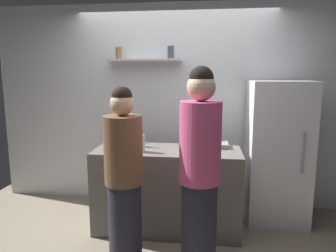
{
  "coord_description": "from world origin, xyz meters",
  "views": [
    {
      "loc": [
        0.39,
        -2.77,
        1.72
      ],
      "look_at": [
        -0.01,
        0.5,
        1.16
      ],
      "focal_mm": 32.9,
      "sensor_mm": 36.0,
      "label": 1
    }
  ],
  "objects_px": {
    "person_brown_jacket": "(124,179)",
    "person_pink_top": "(200,176)",
    "refrigerator": "(277,152)",
    "wine_bottle_dark_glass": "(196,133)",
    "baking_pan": "(213,145)",
    "wine_bottle_amber_glass": "(121,132)",
    "wine_bottle_pale_glass": "(130,135)",
    "utensil_holder": "(114,140)",
    "water_bottle_plastic": "(141,143)"
  },
  "relations": [
    {
      "from": "person_brown_jacket",
      "to": "person_pink_top",
      "type": "xyz_separation_m",
      "value": [
        0.67,
        -0.11,
        0.1
      ]
    },
    {
      "from": "refrigerator",
      "to": "wine_bottle_dark_glass",
      "type": "xyz_separation_m",
      "value": [
        -0.94,
        -0.07,
        0.21
      ]
    },
    {
      "from": "baking_pan",
      "to": "person_pink_top",
      "type": "xyz_separation_m",
      "value": [
        -0.12,
        -0.96,
        -0.04
      ]
    },
    {
      "from": "refrigerator",
      "to": "wine_bottle_amber_glass",
      "type": "height_order",
      "value": "refrigerator"
    },
    {
      "from": "wine_bottle_dark_glass",
      "to": "person_pink_top",
      "type": "xyz_separation_m",
      "value": [
        0.06,
        -1.11,
        -0.14
      ]
    },
    {
      "from": "refrigerator",
      "to": "wine_bottle_pale_glass",
      "type": "height_order",
      "value": "refrigerator"
    },
    {
      "from": "baking_pan",
      "to": "person_brown_jacket",
      "type": "relative_size",
      "value": 0.21
    },
    {
      "from": "refrigerator",
      "to": "utensil_holder",
      "type": "bearing_deg",
      "value": -172.04
    },
    {
      "from": "refrigerator",
      "to": "wine_bottle_dark_glass",
      "type": "bearing_deg",
      "value": -175.96
    },
    {
      "from": "wine_bottle_amber_glass",
      "to": "baking_pan",
      "type": "bearing_deg",
      "value": -7.98
    },
    {
      "from": "wine_bottle_amber_glass",
      "to": "wine_bottle_pale_glass",
      "type": "bearing_deg",
      "value": -51.43
    },
    {
      "from": "person_brown_jacket",
      "to": "person_pink_top",
      "type": "bearing_deg",
      "value": -78.21
    },
    {
      "from": "refrigerator",
      "to": "utensil_holder",
      "type": "xyz_separation_m",
      "value": [
        -1.88,
        -0.26,
        0.15
      ]
    },
    {
      "from": "wine_bottle_pale_glass",
      "to": "water_bottle_plastic",
      "type": "xyz_separation_m",
      "value": [
        0.18,
        -0.26,
        -0.02
      ]
    },
    {
      "from": "wine_bottle_dark_glass",
      "to": "water_bottle_plastic",
      "type": "distance_m",
      "value": 0.73
    },
    {
      "from": "utensil_holder",
      "to": "water_bottle_plastic",
      "type": "xyz_separation_m",
      "value": [
        0.37,
        -0.27,
        0.04
      ]
    },
    {
      "from": "utensil_holder",
      "to": "wine_bottle_pale_glass",
      "type": "relative_size",
      "value": 0.7
    },
    {
      "from": "wine_bottle_pale_glass",
      "to": "baking_pan",
      "type": "bearing_deg",
      "value": 3.13
    },
    {
      "from": "wine_bottle_amber_glass",
      "to": "person_brown_jacket",
      "type": "height_order",
      "value": "person_brown_jacket"
    },
    {
      "from": "refrigerator",
      "to": "utensil_holder",
      "type": "height_order",
      "value": "refrigerator"
    },
    {
      "from": "person_brown_jacket",
      "to": "wine_bottle_pale_glass",
      "type": "bearing_deg",
      "value": 30.98
    },
    {
      "from": "refrigerator",
      "to": "wine_bottle_pale_glass",
      "type": "relative_size",
      "value": 5.18
    },
    {
      "from": "refrigerator",
      "to": "person_pink_top",
      "type": "height_order",
      "value": "person_pink_top"
    },
    {
      "from": "person_pink_top",
      "to": "refrigerator",
      "type": "bearing_deg",
      "value": -128.0
    },
    {
      "from": "person_brown_jacket",
      "to": "wine_bottle_amber_glass",
      "type": "bearing_deg",
      "value": 37.8
    },
    {
      "from": "baking_pan",
      "to": "wine_bottle_dark_glass",
      "type": "xyz_separation_m",
      "value": [
        -0.19,
        0.15,
        0.1
      ]
    },
    {
      "from": "wine_bottle_dark_glass",
      "to": "wine_bottle_amber_glass",
      "type": "height_order",
      "value": "wine_bottle_dark_glass"
    },
    {
      "from": "wine_bottle_dark_glass",
      "to": "wine_bottle_pale_glass",
      "type": "bearing_deg",
      "value": -164.69
    },
    {
      "from": "refrigerator",
      "to": "water_bottle_plastic",
      "type": "xyz_separation_m",
      "value": [
        -1.51,
        -0.53,
        0.19
      ]
    },
    {
      "from": "baking_pan",
      "to": "wine_bottle_dark_glass",
      "type": "relative_size",
      "value": 1.02
    },
    {
      "from": "baking_pan",
      "to": "utensil_holder",
      "type": "xyz_separation_m",
      "value": [
        -1.13,
        -0.04,
        0.04
      ]
    },
    {
      "from": "utensil_holder",
      "to": "water_bottle_plastic",
      "type": "height_order",
      "value": "same"
    },
    {
      "from": "refrigerator",
      "to": "person_brown_jacket",
      "type": "xyz_separation_m",
      "value": [
        -1.55,
        -1.07,
        -0.02
      ]
    },
    {
      "from": "wine_bottle_pale_glass",
      "to": "wine_bottle_dark_glass",
      "type": "xyz_separation_m",
      "value": [
        0.75,
        0.21,
        0.0
      ]
    },
    {
      "from": "person_pink_top",
      "to": "wine_bottle_amber_glass",
      "type": "bearing_deg",
      "value": -50.07
    },
    {
      "from": "wine_bottle_amber_glass",
      "to": "refrigerator",
      "type": "bearing_deg",
      "value": 2.04
    },
    {
      "from": "utensil_holder",
      "to": "person_pink_top",
      "type": "height_order",
      "value": "person_pink_top"
    },
    {
      "from": "wine_bottle_dark_glass",
      "to": "person_pink_top",
      "type": "distance_m",
      "value": 1.12
    },
    {
      "from": "wine_bottle_pale_glass",
      "to": "water_bottle_plastic",
      "type": "relative_size",
      "value": 1.44
    },
    {
      "from": "person_pink_top",
      "to": "water_bottle_plastic",
      "type": "bearing_deg",
      "value": -47.05
    },
    {
      "from": "refrigerator",
      "to": "utensil_holder",
      "type": "relative_size",
      "value": 7.42
    },
    {
      "from": "refrigerator",
      "to": "water_bottle_plastic",
      "type": "distance_m",
      "value": 1.61
    },
    {
      "from": "utensil_holder",
      "to": "person_pink_top",
      "type": "bearing_deg",
      "value": -42.29
    },
    {
      "from": "utensil_holder",
      "to": "person_brown_jacket",
      "type": "relative_size",
      "value": 0.14
    },
    {
      "from": "person_pink_top",
      "to": "wine_bottle_dark_glass",
      "type": "bearing_deg",
      "value": -88.12
    },
    {
      "from": "water_bottle_plastic",
      "to": "utensil_holder",
      "type": "bearing_deg",
      "value": 144.33
    },
    {
      "from": "baking_pan",
      "to": "person_brown_jacket",
      "type": "distance_m",
      "value": 1.17
    },
    {
      "from": "utensil_holder",
      "to": "wine_bottle_pale_glass",
      "type": "xyz_separation_m",
      "value": [
        0.19,
        -0.01,
        0.06
      ]
    },
    {
      "from": "person_brown_jacket",
      "to": "utensil_holder",
      "type": "bearing_deg",
      "value": 43.35
    },
    {
      "from": "baking_pan",
      "to": "wine_bottle_amber_glass",
      "type": "relative_size",
      "value": 1.04
    }
  ]
}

